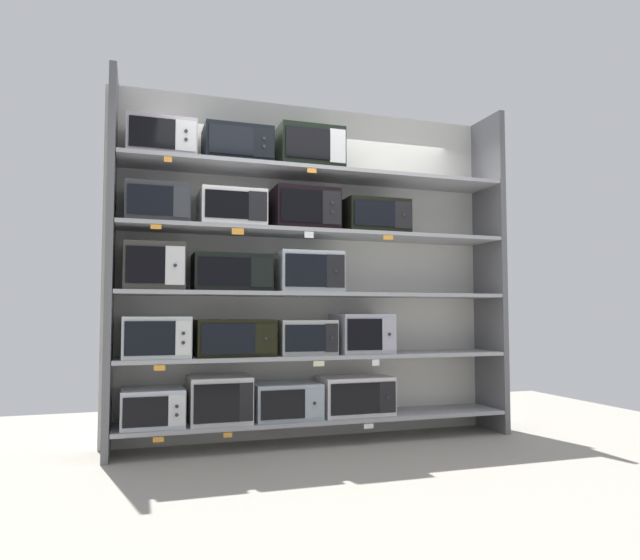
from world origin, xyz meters
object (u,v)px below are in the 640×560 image
at_px(microwave_0, 153,407).
at_px(microwave_2, 286,401).
at_px(microwave_12, 231,210).
at_px(microwave_13, 303,211).
at_px(microwave_9, 232,273).
at_px(microwave_1, 219,399).
at_px(microwave_17, 308,150).
at_px(microwave_15, 161,141).
at_px(microwave_3, 355,395).
at_px(microwave_6, 305,337).
at_px(microwave_4, 156,337).
at_px(microwave_8, 154,267).
at_px(microwave_10, 308,272).
at_px(microwave_14, 372,218).
at_px(microwave_7, 362,334).
at_px(microwave_11, 157,205).
at_px(microwave_5, 235,338).
at_px(microwave_16, 237,147).

xyz_separation_m(microwave_0, microwave_2, (0.98, -0.00, 0.00)).
distance_m(microwave_12, microwave_13, 0.57).
xyz_separation_m(microwave_9, microwave_12, (-0.01, -0.00, 0.48)).
relative_size(microwave_1, microwave_17, 0.87).
xyz_separation_m(microwave_15, microwave_17, (1.13, 0.00, 0.03)).
relative_size(microwave_9, microwave_17, 1.13).
height_order(microwave_3, microwave_6, microwave_6).
relative_size(microwave_4, microwave_8, 1.12).
distance_m(microwave_4, microwave_17, 1.86).
distance_m(microwave_10, microwave_17, 0.97).
height_order(microwave_14, microwave_15, microwave_15).
bearing_deg(microwave_15, microwave_9, 0.03).
height_order(microwave_1, microwave_15, microwave_15).
bearing_deg(microwave_8, microwave_3, -0.01).
xyz_separation_m(microwave_0, microwave_13, (1.12, -0.00, 1.48)).
xyz_separation_m(microwave_7, microwave_11, (-1.60, 0.00, 0.95)).
bearing_deg(microwave_5, microwave_4, 180.00).
xyz_separation_m(microwave_2, microwave_13, (0.14, 0.00, 1.48)).
height_order(microwave_4, microwave_7, microwave_7).
bearing_deg(microwave_6, microwave_5, -179.98).
bearing_deg(microwave_2, microwave_12, 179.98).
bearing_deg(microwave_6, microwave_2, -179.97).
xyz_separation_m(microwave_6, microwave_17, (0.03, 0.00, 1.48)).
bearing_deg(microwave_7, microwave_11, 180.00).
distance_m(microwave_3, microwave_6, 0.63).
distance_m(microwave_8, microwave_9, 0.56).
distance_m(microwave_2, microwave_12, 1.51).
bearing_deg(microwave_5, microwave_14, 0.02).
bearing_deg(microwave_17, microwave_4, -179.98).
height_order(microwave_10, microwave_14, microwave_14).
distance_m(microwave_7, microwave_8, 1.69).
bearing_deg(microwave_13, microwave_8, 180.00).
xyz_separation_m(microwave_10, microwave_12, (-0.61, 0.00, 0.46)).
bearing_deg(microwave_2, microwave_11, 179.99).
bearing_deg(microwave_7, microwave_1, -179.99).
distance_m(microwave_8, microwave_17, 1.51).
bearing_deg(microwave_0, microwave_2, -0.00).
relative_size(microwave_13, microwave_16, 0.99).
relative_size(microwave_2, microwave_13, 1.00).
bearing_deg(microwave_9, microwave_14, -0.00).
height_order(microwave_3, microwave_16, microwave_16).
bearing_deg(microwave_12, microwave_0, -179.99).
bearing_deg(microwave_8, microwave_10, -0.01).
bearing_deg(microwave_0, microwave_14, 0.00).
height_order(microwave_0, microwave_13, microwave_13).
distance_m(microwave_2, microwave_4, 1.08).
height_order(microwave_1, microwave_13, microwave_13).
height_order(microwave_0, microwave_3, microwave_3).
distance_m(microwave_2, microwave_5, 0.63).
bearing_deg(microwave_8, microwave_4, -0.54).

